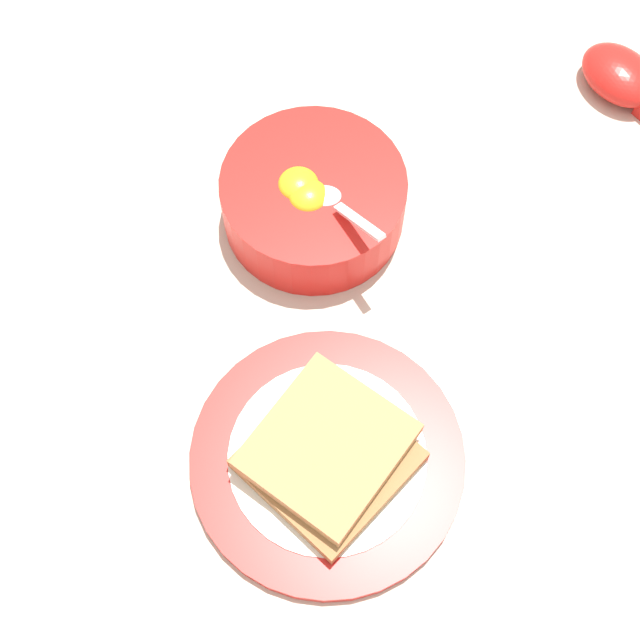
{
  "coord_description": "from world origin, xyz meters",
  "views": [
    {
      "loc": [
        0.06,
        0.32,
        0.6
      ],
      "look_at": [
        0.07,
        0.05,
        0.02
      ],
      "focal_mm": 50.0,
      "sensor_mm": 36.0,
      "label": 1
    }
  ],
  "objects_px": {
    "toast_plate": "(327,459)",
    "toast_sandwich": "(328,453)",
    "soup_spoon": "(628,84)",
    "egg_bowl": "(313,198)"
  },
  "relations": [
    {
      "from": "toast_plate",
      "to": "soup_spoon",
      "type": "relative_size",
      "value": 1.37
    },
    {
      "from": "egg_bowl",
      "to": "toast_sandwich",
      "type": "xyz_separation_m",
      "value": [
        -0.02,
        0.2,
        -0.0
      ]
    },
    {
      "from": "toast_sandwich",
      "to": "soup_spoon",
      "type": "relative_size",
      "value": 1.01
    },
    {
      "from": "egg_bowl",
      "to": "toast_sandwich",
      "type": "height_order",
      "value": "egg_bowl"
    },
    {
      "from": "toast_plate",
      "to": "soup_spoon",
      "type": "distance_m",
      "value": 0.4
    },
    {
      "from": "egg_bowl",
      "to": "toast_sandwich",
      "type": "relative_size",
      "value": 1.01
    },
    {
      "from": "toast_plate",
      "to": "toast_sandwich",
      "type": "relative_size",
      "value": 1.36
    },
    {
      "from": "toast_plate",
      "to": "toast_sandwich",
      "type": "height_order",
      "value": "toast_sandwich"
    },
    {
      "from": "egg_bowl",
      "to": "soup_spoon",
      "type": "bearing_deg",
      "value": -153.8
    },
    {
      "from": "egg_bowl",
      "to": "toast_plate",
      "type": "bearing_deg",
      "value": 94.57
    }
  ]
}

